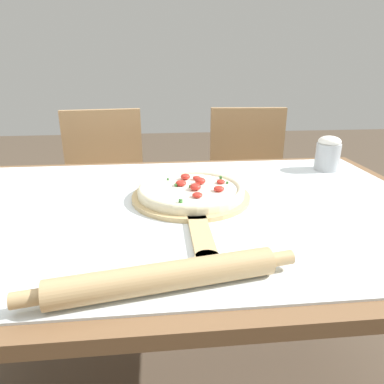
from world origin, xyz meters
name	(u,v)px	position (x,y,z in m)	size (l,w,h in m)	color
dining_table	(180,240)	(0.00, 0.00, 0.64)	(1.43, 0.92, 0.74)	brown
towel_cloth	(179,206)	(0.00, 0.00, 0.74)	(1.35, 0.84, 0.00)	silver
pizza_peel	(192,199)	(0.04, 0.02, 0.75)	(0.33, 0.52, 0.01)	tan
pizza	(191,190)	(0.04, 0.05, 0.77)	(0.30, 0.30, 0.04)	beige
rolling_pin	(165,277)	(-0.05, -0.36, 0.77)	(0.47, 0.11, 0.05)	tan
chair_left	(107,189)	(-0.31, 0.78, 0.52)	(0.44, 0.44, 0.90)	tan
chair_right	(248,185)	(0.40, 0.78, 0.52)	(0.43, 0.43, 0.90)	tan
flour_cup	(328,153)	(0.54, 0.28, 0.81)	(0.08, 0.08, 0.12)	#B2B7BC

